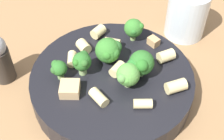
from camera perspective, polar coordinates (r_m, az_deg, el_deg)
ground_plane at (r=0.49m, az=-0.00°, el=-3.93°), size 2.00×2.00×0.00m
pasta_bowl at (r=0.48m, az=-0.00°, el=-2.19°), size 0.24×0.24×0.04m
broccoli_floret_0 at (r=0.45m, az=-5.50°, el=1.53°), size 0.03×0.03×0.04m
broccoli_floret_1 at (r=0.45m, az=-9.77°, el=0.36°), size 0.02×0.02×0.03m
broccoli_floret_2 at (r=0.51m, az=4.00°, el=7.60°), size 0.03×0.03×0.04m
broccoli_floret_3 at (r=0.45m, az=5.28°, el=1.22°), size 0.04×0.04×0.04m
broccoli_floret_4 at (r=0.47m, az=-0.57°, el=3.59°), size 0.04×0.04×0.04m
broccoli_floret_5 at (r=0.43m, az=2.91°, el=-0.98°), size 0.03×0.03×0.04m
rigatoni_0 at (r=0.52m, az=-2.53°, el=7.00°), size 0.03×0.03×0.02m
rigatoni_1 at (r=0.48m, az=-7.34°, el=1.99°), size 0.03×0.02×0.01m
rigatoni_2 at (r=0.43m, az=-2.43°, el=-5.03°), size 0.03×0.02×0.01m
rigatoni_3 at (r=0.45m, az=11.60°, el=-2.93°), size 0.02×0.03×0.02m
rigatoni_4 at (r=0.49m, az=9.84°, el=2.55°), size 0.02×0.03×0.02m
rigatoni_5 at (r=0.50m, az=0.03°, el=4.86°), size 0.03×0.03×0.02m
rigatoni_6 at (r=0.42m, az=5.65°, el=-6.16°), size 0.02×0.03×0.01m
rigatoni_7 at (r=0.50m, az=-5.20°, el=4.30°), size 0.02×0.02×0.02m
rigatoni_8 at (r=0.46m, az=1.24°, el=-0.21°), size 0.03×0.03×0.02m
chicken_chunk_0 at (r=0.51m, az=7.59°, el=5.19°), size 0.02×0.02×0.01m
chicken_chunk_1 at (r=0.44m, az=-7.71°, el=-3.44°), size 0.04×0.04×0.02m
drinking_glass at (r=0.59m, az=13.44°, el=9.50°), size 0.07×0.07×0.09m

